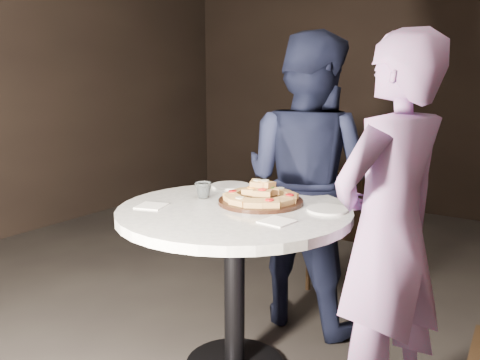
% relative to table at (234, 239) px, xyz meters
% --- Properties ---
extents(floor, '(7.00, 7.00, 0.00)m').
position_rel_table_xyz_m(floor, '(0.02, 0.14, -0.70)').
color(floor, black).
rests_on(floor, ground).
extents(table, '(1.18, 1.18, 0.86)m').
position_rel_table_xyz_m(table, '(0.00, 0.00, 0.00)').
color(table, black).
rests_on(table, ground).
extents(serving_board, '(0.45, 0.45, 0.02)m').
position_rel_table_xyz_m(serving_board, '(0.06, 0.15, 0.17)').
color(serving_board, black).
rests_on(serving_board, table).
extents(focaccia_pile, '(0.37, 0.38, 0.10)m').
position_rel_table_xyz_m(focaccia_pile, '(0.06, 0.15, 0.21)').
color(focaccia_pile, '#BB8948').
rests_on(focaccia_pile, serving_board).
extents(plate_left, '(0.26, 0.26, 0.01)m').
position_rel_table_xyz_m(plate_left, '(-0.29, 0.38, 0.17)').
color(plate_left, white).
rests_on(plate_left, table).
extents(plate_right, '(0.25, 0.25, 0.01)m').
position_rel_table_xyz_m(plate_right, '(0.40, 0.20, 0.17)').
color(plate_right, white).
rests_on(plate_right, table).
extents(water_glass, '(0.12, 0.12, 0.08)m').
position_rel_table_xyz_m(water_glass, '(-0.25, 0.08, 0.20)').
color(water_glass, silver).
rests_on(water_glass, table).
extents(napkin_near, '(0.16, 0.16, 0.01)m').
position_rel_table_xyz_m(napkin_near, '(-0.35, -0.21, 0.16)').
color(napkin_near, white).
rests_on(napkin_near, table).
extents(napkin_far, '(0.15, 0.15, 0.01)m').
position_rel_table_xyz_m(napkin_far, '(0.30, -0.10, 0.16)').
color(napkin_far, white).
rests_on(napkin_far, table).
extents(chair_far, '(0.41, 0.43, 0.87)m').
position_rel_table_xyz_m(chair_far, '(0.03, 1.20, -0.19)').
color(chair_far, black).
rests_on(chair_far, ground).
extents(diner_navy, '(0.88, 0.71, 1.73)m').
position_rel_table_xyz_m(diner_navy, '(0.03, 0.72, 0.17)').
color(diner_navy, black).
rests_on(diner_navy, ground).
extents(diner_teal, '(0.60, 0.72, 1.68)m').
position_rel_table_xyz_m(diner_teal, '(0.74, 0.08, 0.14)').
color(diner_teal, '#836299').
rests_on(diner_teal, ground).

